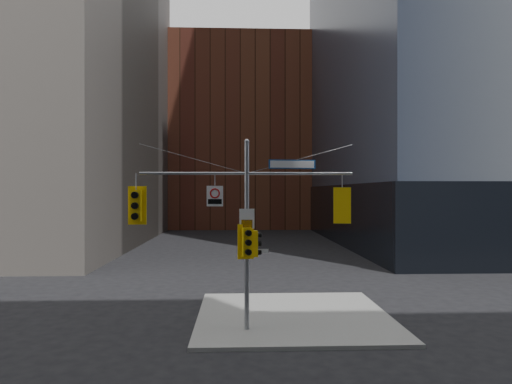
{
  "coord_description": "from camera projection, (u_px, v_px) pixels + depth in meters",
  "views": [
    {
      "loc": [
        -0.34,
        -15.12,
        5.31
      ],
      "look_at": [
        0.35,
        2.0,
        5.3
      ],
      "focal_mm": 32.0,
      "sensor_mm": 36.0,
      "label": 1
    }
  ],
  "objects": [
    {
      "name": "traffic_light_west_arm",
      "position": [
        136.0,
        206.0,
        16.96
      ],
      "size": [
        0.69,
        0.54,
        1.45
      ],
      "rotation": [
        0.0,
        0.0,
        -0.0
      ],
      "color": "yellow",
      "rests_on": "ground"
    },
    {
      "name": "regulatory_sign_pole",
      "position": [
        247.0,
        219.0,
        17.0
      ],
      "size": [
        0.57,
        0.07,
        0.74
      ],
      "rotation": [
        0.0,
        0.0,
        0.06
      ],
      "color": "silver",
      "rests_on": "ground"
    },
    {
      "name": "traffic_light_pole_front",
      "position": [
        247.0,
        242.0,
        16.84
      ],
      "size": [
        0.61,
        0.57,
        1.3
      ],
      "rotation": [
        0.0,
        0.0,
        0.25
      ],
      "color": "yellow",
      "rests_on": "ground"
    },
    {
      "name": "traffic_light_pole_side",
      "position": [
        255.0,
        244.0,
        17.14
      ],
      "size": [
        0.42,
        0.35,
        0.98
      ],
      "rotation": [
        0.0,
        0.0,
        1.76
      ],
      "color": "yellow",
      "rests_on": "ground"
    },
    {
      "name": "street_blade_ew",
      "position": [
        259.0,
        251.0,
        17.14
      ],
      "size": [
        0.74,
        0.08,
        0.15
      ],
      "rotation": [
        0.0,
        0.0,
        0.07
      ],
      "color": "silver",
      "rests_on": "ground"
    },
    {
      "name": "signal_assembly",
      "position": [
        247.0,
        216.0,
        17.11
      ],
      "size": [
        8.0,
        0.8,
        7.3
      ],
      "color": "gray",
      "rests_on": "ground"
    },
    {
      "name": "regulatory_sign_arm",
      "position": [
        215.0,
        195.0,
        17.04
      ],
      "size": [
        0.61,
        0.06,
        0.77
      ],
      "rotation": [
        0.0,
        0.0,
        0.0
      ],
      "color": "silver",
      "rests_on": "ground"
    },
    {
      "name": "street_sign_blade",
      "position": [
        292.0,
        164.0,
        17.18
      ],
      "size": [
        1.79,
        0.21,
        0.35
      ],
      "rotation": [
        0.0,
        0.0,
        0.09
      ],
      "color": "navy",
      "rests_on": "ground"
    },
    {
      "name": "ground",
      "position": [
        248.0,
        352.0,
        15.12
      ],
      "size": [
        160.0,
        160.0,
        0.0
      ],
      "primitive_type": "plane",
      "color": "black",
      "rests_on": "ground"
    },
    {
      "name": "brick_midrise",
      "position": [
        240.0,
        138.0,
        73.07
      ],
      "size": [
        26.0,
        20.0,
        28.0
      ],
      "primitive_type": "cube",
      "color": "brown",
      "rests_on": "ground"
    },
    {
      "name": "podium_ne",
      "position": [
        506.0,
        214.0,
        48.21
      ],
      "size": [
        36.4,
        36.4,
        6.0
      ],
      "primitive_type": "cube",
      "color": "black",
      "rests_on": "ground"
    },
    {
      "name": "traffic_light_east_arm",
      "position": [
        342.0,
        205.0,
        17.25
      ],
      "size": [
        0.64,
        0.59,
        1.36
      ],
      "rotation": [
        0.0,
        0.0,
        2.91
      ],
      "color": "yellow",
      "rests_on": "ground"
    },
    {
      "name": "street_blade_ns",
      "position": [
        247.0,
        255.0,
        17.57
      ],
      "size": [
        0.06,
        0.84,
        0.17
      ],
      "rotation": [
        0.0,
        0.0,
        0.03
      ],
      "color": "#145926",
      "rests_on": "ground"
    },
    {
      "name": "sidewalk_corner",
      "position": [
        293.0,
        316.0,
        19.2
      ],
      "size": [
        8.0,
        8.0,
        0.15
      ],
      "primitive_type": "cube",
      "color": "gray",
      "rests_on": "ground"
    }
  ]
}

